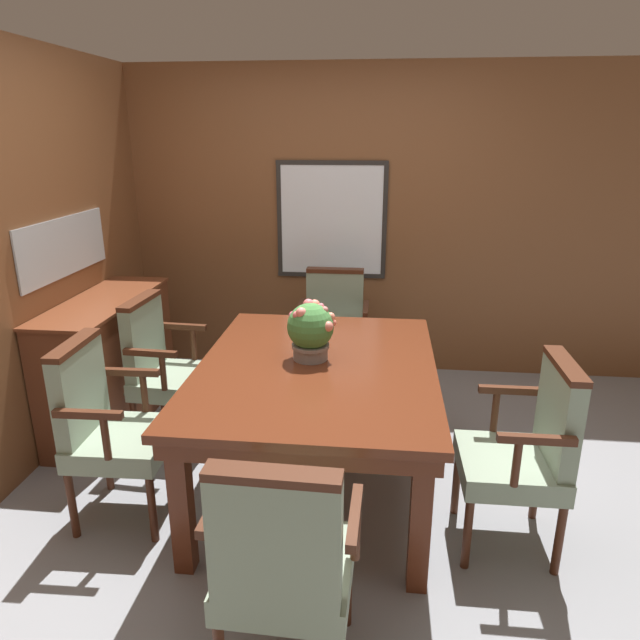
# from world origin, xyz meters

# --- Properties ---
(ground_plane) EXTENTS (14.00, 14.00, 0.00)m
(ground_plane) POSITION_xyz_m (0.00, 0.00, 0.00)
(ground_plane) COLOR gray
(wall_back) EXTENTS (7.20, 0.08, 2.45)m
(wall_back) POSITION_xyz_m (0.00, 1.91, 1.23)
(wall_back) COLOR brown
(wall_back) RESTS_ON ground_plane
(dining_table) EXTENTS (1.27, 1.67, 0.75)m
(dining_table) POSITION_xyz_m (0.08, 0.10, 0.66)
(dining_table) COLOR #562614
(dining_table) RESTS_ON ground_plane
(chair_head_near) EXTENTS (0.53, 0.48, 0.97)m
(chair_head_near) POSITION_xyz_m (0.11, -1.14, 0.53)
(chair_head_near) COLOR #472314
(chair_head_near) RESTS_ON ground_plane
(chair_right_near) EXTENTS (0.47, 0.52, 0.97)m
(chair_right_near) POSITION_xyz_m (1.12, -0.28, 0.53)
(chair_right_near) COLOR #472314
(chair_right_near) RESTS_ON ground_plane
(chair_left_far) EXTENTS (0.50, 0.54, 0.97)m
(chair_left_far) POSITION_xyz_m (-0.94, 0.50, 0.53)
(chair_left_far) COLOR #472314
(chair_left_far) RESTS_ON ground_plane
(chair_left_near) EXTENTS (0.49, 0.53, 0.97)m
(chair_left_near) POSITION_xyz_m (-0.95, -0.27, 0.53)
(chair_left_near) COLOR #472314
(chair_left_near) RESTS_ON ground_plane
(chair_head_far) EXTENTS (0.52, 0.47, 0.97)m
(chair_head_far) POSITION_xyz_m (0.07, 1.31, 0.53)
(chair_head_far) COLOR #472314
(chair_head_far) RESTS_ON ground_plane
(potted_plant) EXTENTS (0.27, 0.26, 0.33)m
(potted_plant) POSITION_xyz_m (0.04, 0.17, 0.92)
(potted_plant) COLOR gray
(potted_plant) RESTS_ON dining_table
(sideboard_cabinet) EXTENTS (0.46, 1.24, 0.89)m
(sideboard_cabinet) POSITION_xyz_m (-1.41, 0.70, 0.45)
(sideboard_cabinet) COLOR brown
(sideboard_cabinet) RESTS_ON ground_plane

